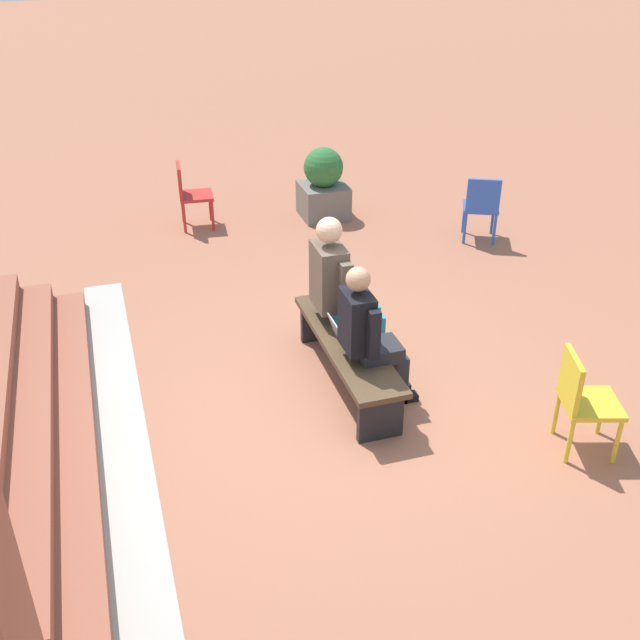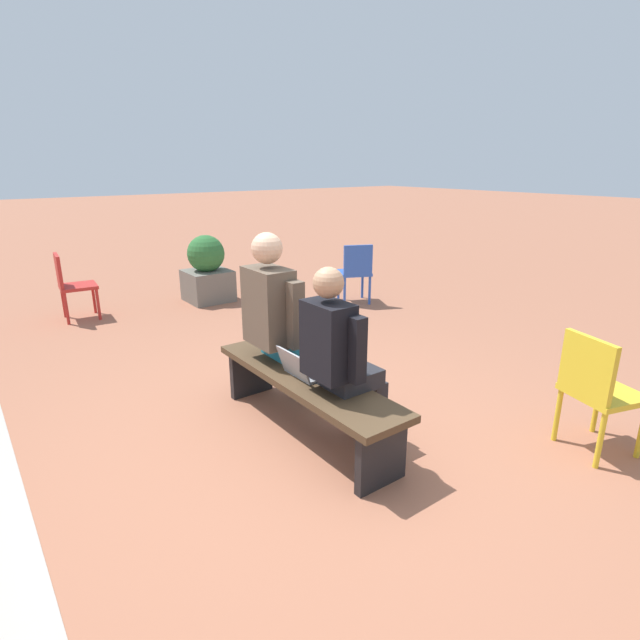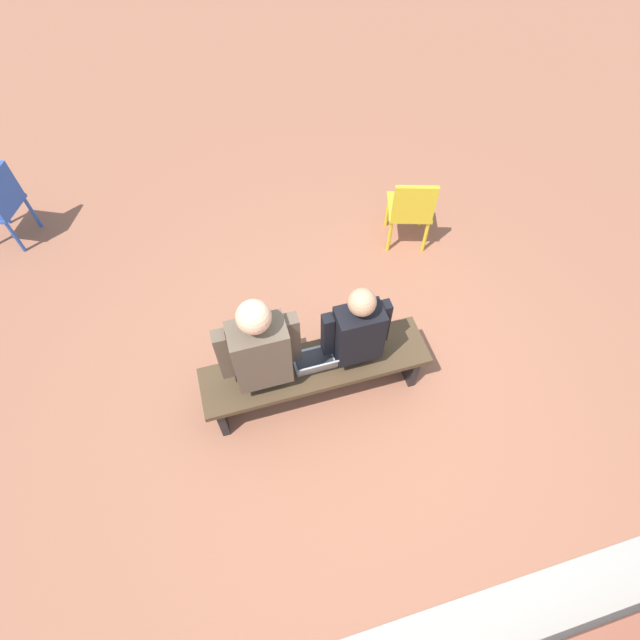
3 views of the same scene
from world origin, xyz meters
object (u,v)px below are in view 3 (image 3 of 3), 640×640
(person_student, at_px, (353,331))
(person_adult, at_px, (259,349))
(plastic_chair_near_bench_right, at_px, (1,202))
(laptop, at_px, (315,363))
(plastic_chair_far_right, at_px, (411,208))
(bench, at_px, (316,370))

(person_student, height_order, person_adult, person_adult)
(plastic_chair_near_bench_right, bearing_deg, laptop, 133.49)
(plastic_chair_far_right, bearing_deg, person_adult, 37.01)
(person_adult, relative_size, plastic_chair_near_bench_right, 1.70)
(person_student, height_order, plastic_chair_near_bench_right, person_student)
(person_adult, bearing_deg, plastic_chair_near_bench_right, -50.61)
(bench, distance_m, person_adult, 0.57)
(plastic_chair_far_right, distance_m, plastic_chair_near_bench_right, 4.03)
(person_adult, xyz_separation_m, plastic_chair_far_right, (-1.77, -1.33, -0.27))
(laptop, relative_size, plastic_chair_far_right, 0.38)
(person_adult, bearing_deg, laptop, 168.17)
(person_student, bearing_deg, laptop, 13.44)
(person_student, distance_m, laptop, 0.38)
(bench, bearing_deg, person_adult, -10.09)
(person_student, bearing_deg, bench, 11.50)
(plastic_chair_far_right, height_order, plastic_chair_near_bench_right, same)
(person_student, relative_size, plastic_chair_near_bench_right, 1.54)
(person_adult, bearing_deg, bench, 169.91)
(person_student, distance_m, plastic_chair_far_right, 1.71)
(laptop, relative_size, plastic_chair_near_bench_right, 0.38)
(person_student, xyz_separation_m, plastic_chair_far_right, (-1.05, -1.34, -0.21))
(laptop, bearing_deg, person_adult, -11.83)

